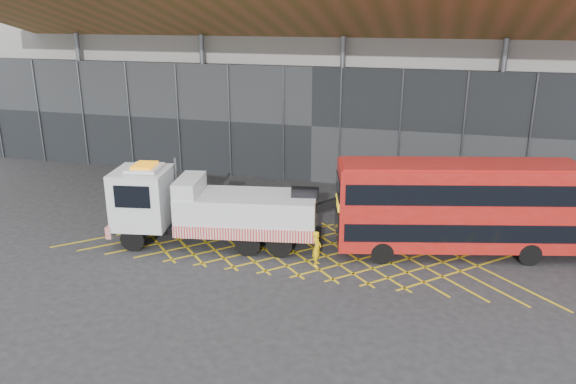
% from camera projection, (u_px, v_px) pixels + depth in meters
% --- Properties ---
extents(ground_plane, '(120.00, 120.00, 0.00)m').
position_uv_depth(ground_plane, '(227.00, 238.00, 29.99)').
color(ground_plane, '#272729').
extents(road_markings, '(24.76, 7.16, 0.01)m').
position_uv_depth(road_markings, '(299.00, 246.00, 28.98)').
color(road_markings, yellow).
rests_on(road_markings, ground_plane).
extents(construction_building, '(55.00, 23.97, 18.00)m').
position_uv_depth(construction_building, '(332.00, 45.00, 43.57)').
color(construction_building, gray).
rests_on(construction_building, ground_plane).
extents(recovery_truck, '(12.40, 4.57, 4.30)m').
position_uv_depth(recovery_truck, '(207.00, 208.00, 28.69)').
color(recovery_truck, black).
rests_on(recovery_truck, ground_plane).
extents(bus_towed, '(11.84, 5.39, 4.70)m').
position_uv_depth(bus_towed, '(456.00, 205.00, 27.30)').
color(bus_towed, '#AD140F').
rests_on(bus_towed, ground_plane).
extents(worker, '(0.44, 0.64, 1.72)m').
position_uv_depth(worker, '(317.00, 248.00, 26.64)').
color(worker, yellow).
rests_on(worker, ground_plane).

